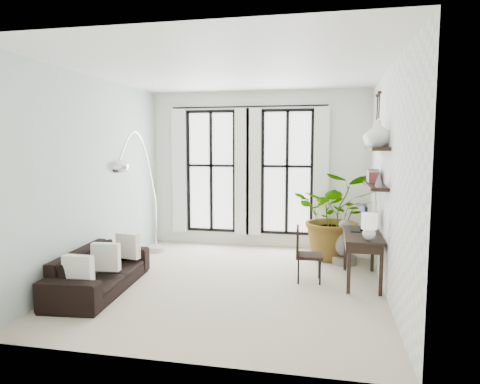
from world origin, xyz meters
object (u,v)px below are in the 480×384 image
(desk_chair, at_px, (304,250))
(buddha, at_px, (345,245))
(desk, at_px, (362,237))
(arc_lamp, at_px, (139,162))
(plant, at_px, (336,216))
(sofa, at_px, (100,270))

(desk_chair, xyz_separation_m, buddha, (0.65, 1.14, -0.15))
(desk, height_order, arc_lamp, arc_lamp)
(desk_chair, bearing_deg, plant, 67.57)
(desk, distance_m, arc_lamp, 3.81)
(plant, distance_m, arc_lamp, 3.66)
(sofa, bearing_deg, arc_lamp, -9.63)
(sofa, xyz_separation_m, desk_chair, (2.88, 1.01, 0.19))
(sofa, relative_size, plant, 1.26)
(sofa, height_order, buddha, buddha)
(plant, xyz_separation_m, desk_chair, (-0.49, -1.45, -0.33))
(buddha, bearing_deg, desk, -78.71)
(desk, distance_m, buddha, 1.15)
(sofa, relative_size, desk, 1.58)
(plant, distance_m, desk_chair, 1.57)
(desk_chair, height_order, arc_lamp, arc_lamp)
(arc_lamp, bearing_deg, sofa, -94.92)
(plant, xyz_separation_m, buddha, (0.16, -0.31, -0.48))
(buddha, bearing_deg, desk_chair, -119.80)
(arc_lamp, relative_size, buddha, 3.27)
(sofa, height_order, arc_lamp, arc_lamp)
(arc_lamp, distance_m, buddha, 3.87)
(desk, xyz_separation_m, arc_lamp, (-3.65, 0.08, 1.11))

